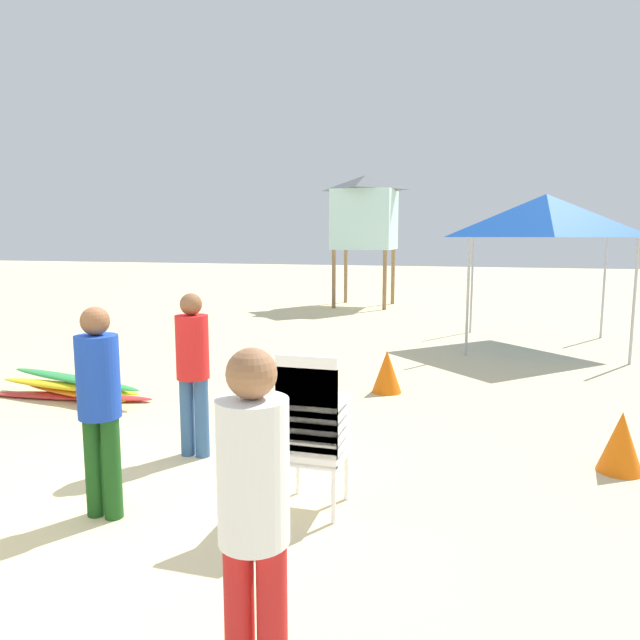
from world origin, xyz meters
name	(u,v)px	position (x,y,z in m)	size (l,w,h in m)	color
ground	(63,527)	(0.00, 0.00, 0.00)	(80.00, 80.00, 0.00)	beige
stacked_plastic_chairs	(311,422)	(1.73, 0.74, 0.74)	(0.48, 0.48, 1.29)	white
surfboard_pile	(71,388)	(-2.28, 2.95, 0.16)	(2.45, 0.83, 0.32)	red
lifeguard_near_left	(99,399)	(0.20, 0.25, 0.95)	(0.32, 0.32, 1.65)	#194C19
lifeguard_near_center	(254,508)	(2.04, -1.17, 0.98)	(0.32, 0.32, 1.70)	red
lifeguard_near_right	(193,364)	(0.26, 1.59, 0.93)	(0.32, 0.32, 1.63)	#33598C
popup_canopy	(545,216)	(4.03, 8.79, 2.56)	(2.77, 2.77, 2.98)	#B2B2B7
lifeguard_tower	(365,212)	(-0.70, 14.51, 2.90)	(1.98, 1.98, 4.02)	olive
traffic_cone_near	(621,442)	(4.24, 2.31, 0.29)	(0.40, 0.40, 0.57)	orange
traffic_cone_far	(387,371)	(1.70, 4.50, 0.30)	(0.42, 0.42, 0.60)	orange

